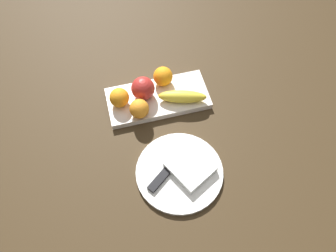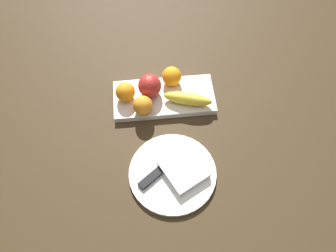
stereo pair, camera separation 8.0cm
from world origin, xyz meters
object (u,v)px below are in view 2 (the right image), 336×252
at_px(fruit_tray, 164,98).
at_px(knife, 156,174).
at_px(orange_near_banana, 143,105).
at_px(folded_napkin, 184,170).
at_px(orange_near_apple, 125,92).
at_px(banana, 188,99).
at_px(dinner_plate, 173,173).
at_px(apple, 150,86).
at_px(orange_center, 172,76).

height_order(fruit_tray, knife, knife).
bearing_deg(orange_near_banana, folded_napkin, -64.54).
relative_size(orange_near_apple, folded_napkin, 0.54).
height_order(orange_near_apple, folded_napkin, orange_near_apple).
relative_size(banana, dinner_plate, 0.61).
xyz_separation_m(dinner_plate, folded_napkin, (0.03, -0.00, 0.02)).
height_order(banana, knife, banana).
distance_m(banana, folded_napkin, 0.24).
bearing_deg(apple, orange_near_apple, -171.22).
xyz_separation_m(apple, dinner_plate, (0.05, -0.29, -0.05)).
xyz_separation_m(dinner_plate, knife, (-0.05, -0.00, 0.01)).
xyz_separation_m(banana, orange_near_banana, (-0.15, -0.02, 0.01)).
xyz_separation_m(apple, orange_center, (0.08, 0.04, -0.01)).
distance_m(banana, dinner_plate, 0.25).
distance_m(apple, knife, 0.30).
xyz_separation_m(orange_near_banana, orange_center, (0.10, 0.11, 0.00)).
bearing_deg(orange_center, fruit_tray, -120.41).
xyz_separation_m(fruit_tray, orange_near_apple, (-0.13, 0.00, 0.04)).
bearing_deg(knife, orange_near_apple, 68.25).
bearing_deg(dinner_plate, knife, -177.37).
bearing_deg(orange_center, folded_napkin, -89.78).
xyz_separation_m(folded_napkin, knife, (-0.08, -0.00, -0.01)).
distance_m(fruit_tray, banana, 0.09).
height_order(apple, banana, apple).
relative_size(dinner_plate, folded_napkin, 2.19).
bearing_deg(banana, orange_center, 132.22).
distance_m(fruit_tray, apple, 0.07).
distance_m(orange_near_banana, orange_center, 0.15).
distance_m(banana, orange_near_apple, 0.20).
relative_size(folded_napkin, knife, 0.76).
height_order(orange_near_apple, dinner_plate, orange_near_apple).
bearing_deg(fruit_tray, folded_napkin, -83.24).
height_order(dinner_plate, knife, knife).
relative_size(orange_near_banana, folded_napkin, 0.53).
height_order(fruit_tray, orange_center, orange_center).
height_order(apple, dinner_plate, apple).
distance_m(orange_center, knife, 0.34).
bearing_deg(banana, dinner_plate, -91.28).
bearing_deg(folded_napkin, orange_near_apple, 119.67).
bearing_deg(banana, folded_napkin, -83.95).
bearing_deg(orange_center, apple, -154.36).
relative_size(orange_near_apple, knife, 0.41).
distance_m(orange_near_apple, orange_center, 0.16).
xyz_separation_m(orange_near_apple, orange_center, (0.16, 0.05, 0.00)).
bearing_deg(orange_center, banana, -63.80).
height_order(orange_center, dinner_plate, orange_center).
bearing_deg(folded_napkin, knife, -178.42).
bearing_deg(fruit_tray, apple, 159.85).
bearing_deg(knife, orange_near_banana, 58.92).
bearing_deg(knife, banana, 25.81).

